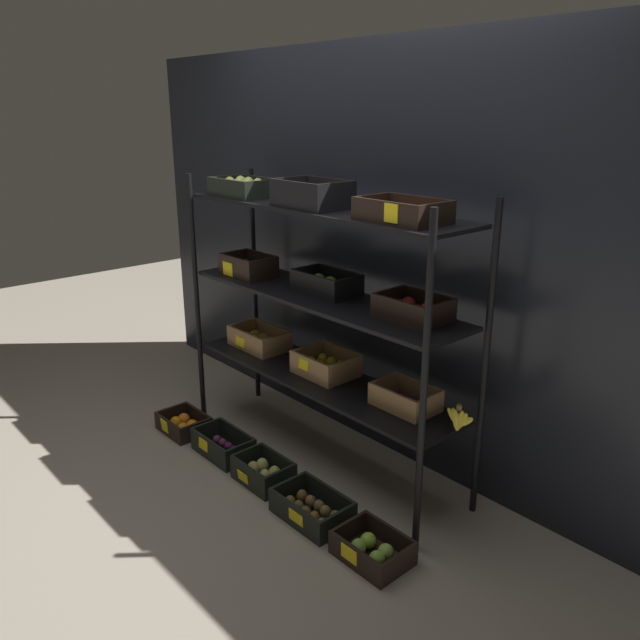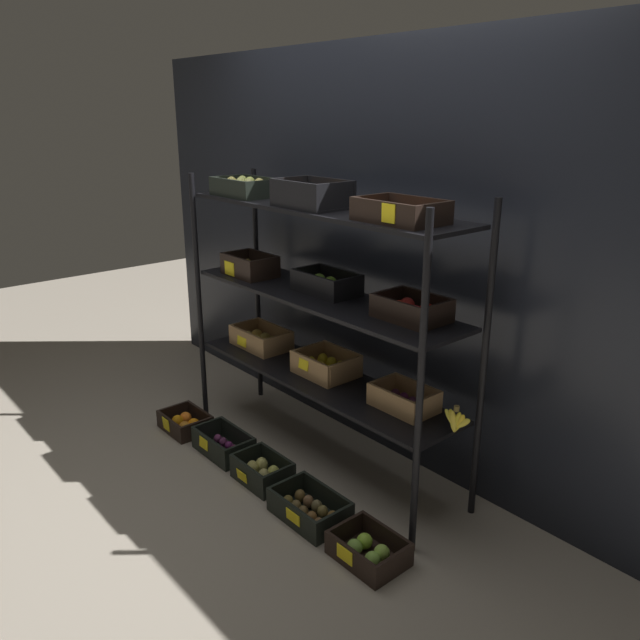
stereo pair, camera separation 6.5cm
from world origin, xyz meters
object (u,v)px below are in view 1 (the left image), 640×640
Objects in this scene: crate_ground_orange at (184,424)px; crate_ground_apple_green at (372,550)px; crate_ground_pear at (263,472)px; crate_ground_plum at (223,447)px; display_rack at (319,292)px; crate_ground_kiwi at (312,509)px.

crate_ground_apple_green reaches higher than crate_ground_orange.
crate_ground_pear is at bearing 179.30° from crate_ground_apple_green.
crate_ground_orange is 0.85× the size of crate_ground_plum.
display_rack is 5.26× the size of crate_ground_plum.
crate_ground_kiwi is (1.18, 0.02, 0.00)m from crate_ground_orange.
crate_ground_plum is 1.14× the size of crate_ground_apple_green.
crate_ground_apple_green is at bearing -26.73° from display_rack.
crate_ground_plum is at bearing 179.05° from crate_ground_kiwi.
crate_ground_orange is at bearing -150.61° from display_rack.
crate_ground_kiwi is 1.19× the size of crate_ground_apple_green.
crate_ground_pear is 0.81× the size of crate_ground_kiwi.
display_rack is 1.07m from crate_ground_plum.
crate_ground_orange is 1.58m from crate_ground_apple_green.
crate_ground_pear reaches higher than crate_ground_apple_green.
crate_ground_plum is at bearing 4.13° from crate_ground_orange.
display_rack is 1.28m from crate_ground_orange.
crate_ground_kiwi is (0.42, -0.42, -0.92)m from display_rack.
crate_ground_plum is 1.19m from crate_ground_apple_green.
crate_ground_plum is 1.18× the size of crate_ground_pear.
crate_ground_plum reaches higher than crate_ground_orange.
display_rack is at bearing 135.21° from crate_ground_kiwi.
crate_ground_apple_green is (0.82, -0.41, -0.93)m from display_rack.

